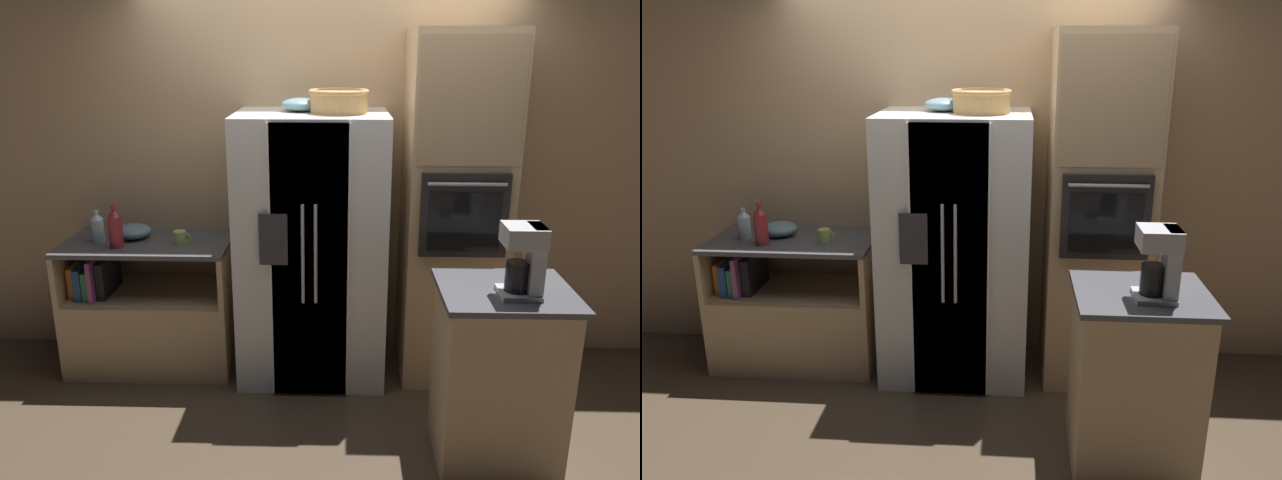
% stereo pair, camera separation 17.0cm
% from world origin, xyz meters
% --- Properties ---
extents(ground_plane, '(20.00, 20.00, 0.00)m').
position_xyz_m(ground_plane, '(0.00, 0.00, 0.00)').
color(ground_plane, '#4C3D2D').
extents(wall_back, '(12.00, 0.06, 2.80)m').
position_xyz_m(wall_back, '(0.00, 0.43, 1.40)').
color(wall_back, tan).
rests_on(wall_back, ground_plane).
extents(counter_left, '(1.11, 0.62, 0.90)m').
position_xyz_m(counter_left, '(-1.23, 0.09, 0.33)').
color(counter_left, tan).
rests_on(counter_left, ground_plane).
extents(refrigerator, '(0.95, 0.76, 1.76)m').
position_xyz_m(refrigerator, '(-0.11, 0.03, 0.88)').
color(refrigerator, white).
rests_on(refrigerator, ground_plane).
extents(wall_oven, '(0.63, 0.70, 2.25)m').
position_xyz_m(wall_oven, '(0.80, 0.07, 1.13)').
color(wall_oven, tan).
rests_on(wall_oven, ground_plane).
extents(island_counter, '(0.66, 0.60, 0.99)m').
position_xyz_m(island_counter, '(0.91, -0.91, 0.50)').
color(island_counter, tan).
rests_on(island_counter, ground_plane).
extents(wicker_basket, '(0.37, 0.37, 0.14)m').
position_xyz_m(wicker_basket, '(0.06, 0.03, 1.83)').
color(wicker_basket, tan).
rests_on(wicker_basket, refrigerator).
extents(fruit_bowl, '(0.24, 0.24, 0.08)m').
position_xyz_m(fruit_bowl, '(-0.18, 0.11, 1.80)').
color(fruit_bowl, '#668C99').
rests_on(fruit_bowl, refrigerator).
extents(bottle_tall, '(0.08, 0.08, 0.21)m').
position_xyz_m(bottle_tall, '(-1.54, 0.07, 1.00)').
color(bottle_tall, silver).
rests_on(bottle_tall, counter_left).
extents(bottle_short, '(0.09, 0.09, 0.29)m').
position_xyz_m(bottle_short, '(-1.37, -0.04, 1.03)').
color(bottle_short, maroon).
rests_on(bottle_short, counter_left).
extents(mug, '(0.12, 0.08, 0.09)m').
position_xyz_m(mug, '(-0.98, 0.04, 0.94)').
color(mug, '#B2D166').
rests_on(mug, counter_left).
extents(mixing_bowl, '(0.24, 0.24, 0.10)m').
position_xyz_m(mixing_bowl, '(-1.32, 0.15, 0.95)').
color(mixing_bowl, '#668C99').
rests_on(mixing_bowl, counter_left).
extents(coffee_maker, '(0.19, 0.19, 0.35)m').
position_xyz_m(coffee_maker, '(0.96, -0.99, 1.18)').
color(coffee_maker, '#B2B2B7').
rests_on(coffee_maker, island_counter).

